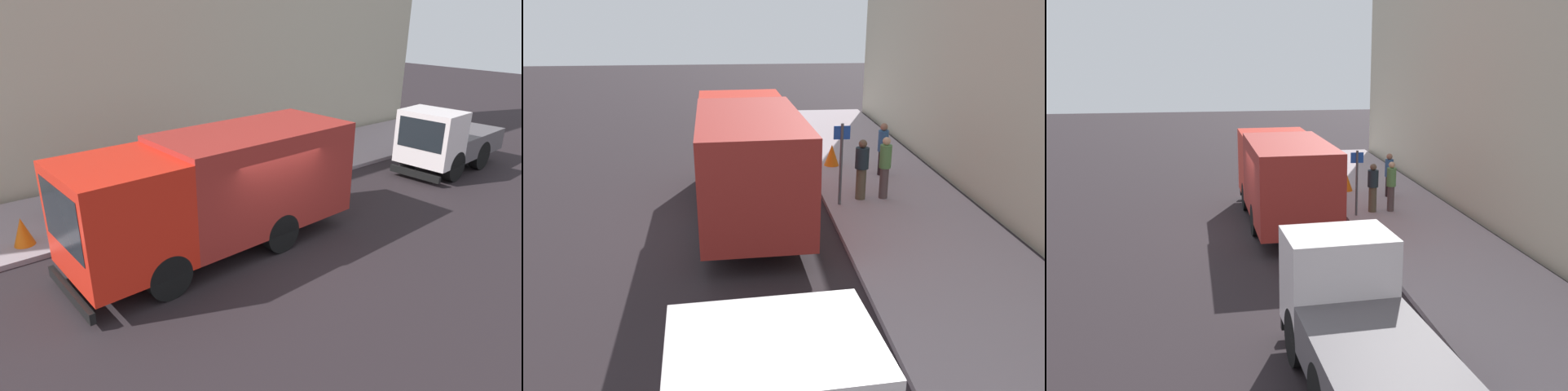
# 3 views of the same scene
# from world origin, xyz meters

# --- Properties ---
(ground) EXTENTS (80.00, 80.00, 0.00)m
(ground) POSITION_xyz_m (0.00, 0.00, 0.00)
(ground) COLOR black
(sidewalk) EXTENTS (4.08, 30.00, 0.14)m
(sidewalk) POSITION_xyz_m (5.04, 0.00, 0.07)
(sidewalk) COLOR #9F8F97
(sidewalk) RESTS_ON ground
(building_facade) EXTENTS (0.50, 30.00, 11.56)m
(building_facade) POSITION_xyz_m (7.58, 0.00, 5.78)
(building_facade) COLOR #BEB59C
(building_facade) RESTS_ON ground
(large_utility_truck) EXTENTS (2.74, 7.45, 2.93)m
(large_utility_truck) POSITION_xyz_m (0.83, 1.09, 1.66)
(large_utility_truck) COLOR red
(large_utility_truck) RESTS_ON ground
(small_flatbed_truck) EXTENTS (2.31, 4.87, 2.40)m
(small_flatbed_truck) POSITION_xyz_m (0.93, -8.96, 1.14)
(small_flatbed_truck) COLOR white
(small_flatbed_truck) RESTS_ON ground
(pedestrian_walking) EXTENTS (0.54, 0.54, 1.72)m
(pedestrian_walking) POSITION_xyz_m (4.03, 1.61, 1.04)
(pedestrian_walking) COLOR brown
(pedestrian_walking) RESTS_ON sidewalk
(pedestrian_standing) EXTENTS (0.46, 0.46, 1.70)m
(pedestrian_standing) POSITION_xyz_m (5.23, 3.74, 1.05)
(pedestrian_standing) COLOR black
(pedestrian_standing) RESTS_ON sidewalk
(pedestrian_third) EXTENTS (0.37, 0.37, 1.77)m
(pedestrian_third) POSITION_xyz_m (4.69, 1.61, 1.09)
(pedestrian_third) COLOR #524444
(pedestrian_third) RESTS_ON sidewalk
(traffic_cone_orange) EXTENTS (0.51, 0.51, 0.73)m
(traffic_cone_orange) POSITION_xyz_m (3.81, 4.94, 0.50)
(traffic_cone_orange) COLOR orange
(traffic_cone_orange) RESTS_ON sidewalk
(street_sign_post) EXTENTS (0.44, 0.08, 2.27)m
(street_sign_post) POSITION_xyz_m (3.35, 1.23, 1.49)
(street_sign_post) COLOR #4C5156
(street_sign_post) RESTS_ON sidewalk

